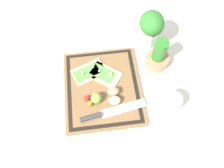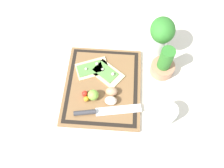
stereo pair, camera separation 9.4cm
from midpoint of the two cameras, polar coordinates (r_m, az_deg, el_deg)
The scene contains 13 objects.
ground_plane at distance 1.09m, azimuth -0.01°, elevation -0.93°, with size 6.00×6.00×0.00m, color silver.
cutting_board at distance 1.08m, azimuth -0.01°, elevation -0.71°, with size 0.44×0.38×0.02m.
pizza_slice_near at distance 1.12m, azimuth -2.90°, elevation 3.92°, with size 0.15×0.19×0.02m.
pizza_slice_far at distance 1.10m, azimuth 1.09°, elevation 2.61°, with size 0.17×0.18×0.02m.
knife at distance 1.01m, azimuth -1.43°, elevation -7.47°, with size 0.08×0.31×0.02m.
egg_brown at distance 1.04m, azimuth 2.48°, elevation -2.20°, with size 0.04×0.06×0.04m, color tan.
egg_pink at distance 1.02m, azimuth 2.32°, elevation -4.58°, with size 0.04×0.06×0.04m, color beige.
lime at distance 1.02m, azimuth -2.33°, elevation -3.13°, with size 0.05×0.05×0.05m, color #7FB742.
cherry_tomato_red at distance 1.04m, azimuth -4.59°, elevation -2.75°, with size 0.03×0.03×0.03m, color red.
cherry_tomato_yellow at distance 1.03m, azimuth -4.16°, elevation -4.14°, with size 0.03×0.03×0.03m, color orange.
herb_pot at distance 1.12m, azimuth 15.64°, elevation 4.64°, with size 0.12×0.12×0.18m.
sauce_jar at distance 1.03m, azimuth 16.56°, elevation -7.75°, with size 0.09×0.09×0.10m.
herb_glass at distance 1.14m, azimuth 15.11°, elevation 12.17°, with size 0.14×0.12×0.22m.
Camera 2 is at (0.48, 0.08, 0.98)m, focal length 35.00 mm.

